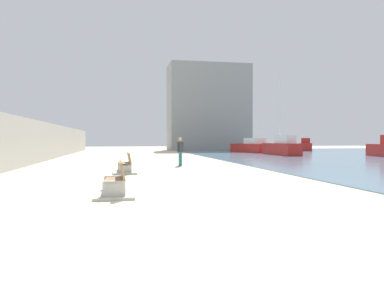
{
  "coord_description": "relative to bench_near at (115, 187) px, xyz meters",
  "views": [
    {
      "loc": [
        -1.47,
        -7.73,
        1.61
      ],
      "look_at": [
        2.25,
        11.83,
        1.37
      ],
      "focal_mm": 34.03,
      "sensor_mm": 36.0,
      "label": 1
    }
  ],
  "objects": [
    {
      "name": "harbor_building",
      "position": [
        12.95,
        43.02,
        6.17
      ],
      "size": [
        12.0,
        6.0,
        12.8
      ],
      "primitive_type": "cube",
      "color": "gray",
      "rests_on": "ground"
    },
    {
      "name": "boat_nearest",
      "position": [
        15.69,
        31.78,
        0.49
      ],
      "size": [
        3.58,
        6.3,
        1.77
      ],
      "color": "red",
      "rests_on": "water_bay"
    },
    {
      "name": "bench_far",
      "position": [
        0.32,
        7.08,
        0.0
      ],
      "size": [
        1.16,
        2.13,
        0.98
      ],
      "color": "#ADAAA3",
      "rests_on": "ground"
    },
    {
      "name": "seawall",
      "position": [
        -5.81,
        15.02,
        1.22
      ],
      "size": [
        0.8,
        64.0,
        2.91
      ],
      "primitive_type": "cube",
      "color": "#ADAAA3",
      "rests_on": "ground"
    },
    {
      "name": "person_walking",
      "position": [
        3.74,
        11.86,
        0.69
      ],
      "size": [
        0.28,
        0.5,
        1.6
      ],
      "color": "gold",
      "rests_on": "ground"
    },
    {
      "name": "bench_near",
      "position": [
        0.0,
        0.0,
        0.0
      ],
      "size": [
        1.13,
        2.11,
        0.98
      ],
      "color": "#ADAAA3",
      "rests_on": "ground"
    },
    {
      "name": "ground_plane",
      "position": [
        1.69,
        15.02,
        -0.23
      ],
      "size": [
        120.0,
        120.0,
        0.0
      ],
      "primitive_type": "plane",
      "color": "beige"
    },
    {
      "name": "boat_far_right",
      "position": [
        25.63,
        36.84,
        0.5
      ],
      "size": [
        3.66,
        5.1,
        1.79
      ],
      "color": "red",
      "rests_on": "water_bay"
    },
    {
      "name": "boat_outer",
      "position": [
        16.18,
        24.08,
        0.6
      ],
      "size": [
        1.54,
        6.38,
        8.06
      ],
      "color": "red",
      "rests_on": "water_bay"
    },
    {
      "name": "person_standing",
      "position": [
        3.64,
        11.08,
        0.78
      ],
      "size": [
        0.44,
        0.35,
        1.74
      ],
      "color": "teal",
      "rests_on": "ground"
    }
  ]
}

